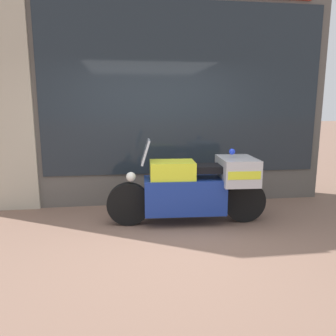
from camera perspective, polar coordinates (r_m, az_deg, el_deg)
The scene contains 4 objects.
ground_plane at distance 4.21m, azimuth 0.32°, elevation -13.29°, with size 60.00×60.00×0.00m, color #7A5B4C.
shop_building at distance 5.80m, azimuth -7.24°, elevation 12.87°, with size 6.13×0.55×3.85m.
window_display at distance 6.05m, azimuth 2.01°, elevation -1.13°, with size 4.58×0.30×1.95m.
paramedic_motorcycle at distance 4.82m, azimuth 5.04°, elevation -3.15°, with size 2.35×0.74×1.25m.
Camera 1 is at (-0.55, -3.80, 1.72)m, focal length 35.00 mm.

